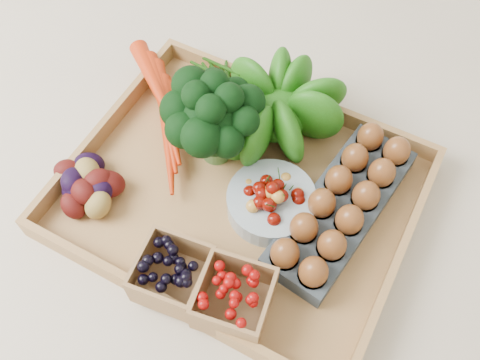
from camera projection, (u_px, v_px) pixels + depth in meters
The scene contains 10 objects.
ground at pixel (240, 198), 0.90m from camera, with size 4.00×4.00×0.00m, color beige.
tray at pixel (240, 196), 0.90m from camera, with size 0.55×0.45×0.01m, color #AF8149.
carrots at pixel (167, 113), 0.94m from camera, with size 0.23×0.17×0.06m, color red, non-canonical shape.
lettuce at pixel (277, 100), 0.90m from camera, with size 0.15×0.15×0.15m, color #1F4A0B.
broccoli at pixel (215, 132), 0.88m from camera, with size 0.16×0.16×0.13m, color black, non-canonical shape.
cherry_bowl at pixel (271, 202), 0.86m from camera, with size 0.14×0.14×0.04m, color #8C9EA5.
egg_carton at pixel (341, 209), 0.86m from camera, with size 0.11×0.31×0.04m, color #374046.
potatoes at pixel (85, 180), 0.86m from camera, with size 0.13×0.13×0.07m, color #3B0B09, non-canonical shape.
punnet_blackberry at pixel (173, 274), 0.78m from camera, with size 0.10×0.10×0.07m, color black.
punnet_raspberry at pixel (234, 298), 0.76m from camera, with size 0.10×0.10×0.07m, color #7E0605.
Camera 1 is at (0.21, -0.39, 0.79)m, focal length 40.00 mm.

